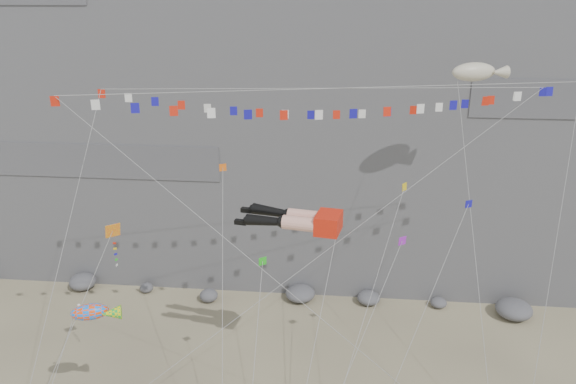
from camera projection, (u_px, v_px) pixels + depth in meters
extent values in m
cube|color=slate|center=(314.00, 0.00, 55.34)|extent=(80.00, 28.00, 50.00)
cube|color=red|center=(328.00, 223.00, 33.32)|extent=(1.73, 2.16, 1.15)
cylinder|color=#E9A591|center=(299.00, 223.00, 33.23)|extent=(2.06, 1.17, 0.85)
sphere|color=black|center=(283.00, 222.00, 33.48)|extent=(0.78, 0.78, 0.78)
cone|color=black|center=(265.00, 221.00, 33.79)|extent=(2.41, 1.10, 0.79)
cube|color=black|center=(241.00, 222.00, 34.28)|extent=(0.80, 0.46, 0.28)
cylinder|color=#E9A591|center=(303.00, 216.00, 34.27)|extent=(2.06, 1.17, 0.85)
sphere|color=black|center=(288.00, 215.00, 34.52)|extent=(0.78, 0.78, 0.78)
cone|color=black|center=(270.00, 211.00, 34.78)|extent=(2.42, 1.10, 0.85)
cube|color=black|center=(247.00, 210.00, 35.20)|extent=(0.80, 0.46, 0.28)
cylinder|color=gray|center=(304.00, 372.00, 30.22)|extent=(0.03, 0.03, 17.21)
cylinder|color=gray|center=(175.00, 277.00, 32.72)|extent=(0.03, 0.03, 29.26)
cylinder|color=gray|center=(427.00, 285.00, 31.24)|extent=(0.03, 0.03, 24.15)
cylinder|color=gray|center=(60.00, 357.00, 31.29)|extent=(0.03, 0.03, 15.19)
cylinder|color=gray|center=(485.00, 262.00, 33.84)|extent=(0.03, 0.03, 25.64)
cylinder|color=gray|center=(222.00, 327.00, 31.91)|extent=(0.03, 0.03, 19.32)
cylinder|color=gray|center=(349.00, 371.00, 31.51)|extent=(0.03, 0.03, 17.01)
cylinder|color=gray|center=(357.00, 343.00, 31.93)|extent=(0.03, 0.03, 21.57)
cylinder|color=gray|center=(407.00, 354.00, 30.62)|extent=(0.03, 0.03, 18.56)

